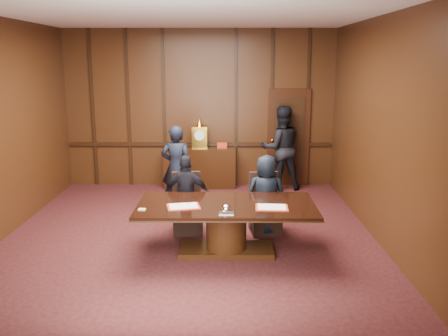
{
  "coord_description": "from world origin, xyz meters",
  "views": [
    {
      "loc": [
        0.6,
        -7.16,
        2.82
      ],
      "look_at": [
        0.56,
        0.59,
        1.05
      ],
      "focal_mm": 38.0,
      "sensor_mm": 36.0,
      "label": 1
    }
  ],
  "objects_px": {
    "witness_right": "(281,148)",
    "sideboard": "(200,166)",
    "conference_table": "(226,220)",
    "signatory_right": "(266,195)",
    "witness_left": "(177,167)",
    "signatory_left": "(187,195)"
  },
  "relations": [
    {
      "from": "signatory_left",
      "to": "sideboard",
      "type": "bearing_deg",
      "value": -87.73
    },
    {
      "from": "witness_right",
      "to": "signatory_left",
      "type": "bearing_deg",
      "value": 47.95
    },
    {
      "from": "conference_table",
      "to": "witness_right",
      "type": "bearing_deg",
      "value": 71.55
    },
    {
      "from": "sideboard",
      "to": "signatory_left",
      "type": "relative_size",
      "value": 1.21
    },
    {
      "from": "sideboard",
      "to": "signatory_right",
      "type": "distance_m",
      "value": 3.22
    },
    {
      "from": "signatory_left",
      "to": "signatory_right",
      "type": "height_order",
      "value": "signatory_right"
    },
    {
      "from": "witness_right",
      "to": "sideboard",
      "type": "bearing_deg",
      "value": -13.67
    },
    {
      "from": "signatory_right",
      "to": "conference_table",
      "type": "bearing_deg",
      "value": 54.23
    },
    {
      "from": "conference_table",
      "to": "signatory_left",
      "type": "xyz_separation_m",
      "value": [
        -0.65,
        0.8,
        0.15
      ]
    },
    {
      "from": "conference_table",
      "to": "signatory_right",
      "type": "bearing_deg",
      "value": 50.91
    },
    {
      "from": "signatory_left",
      "to": "witness_left",
      "type": "xyz_separation_m",
      "value": [
        -0.31,
        1.41,
        0.15
      ]
    },
    {
      "from": "sideboard",
      "to": "signatory_right",
      "type": "relative_size",
      "value": 1.2
    },
    {
      "from": "signatory_right",
      "to": "witness_left",
      "type": "distance_m",
      "value": 2.15
    },
    {
      "from": "conference_table",
      "to": "signatory_right",
      "type": "relative_size",
      "value": 1.97
    },
    {
      "from": "signatory_right",
      "to": "witness_left",
      "type": "xyz_separation_m",
      "value": [
        -1.61,
        1.41,
        0.14
      ]
    },
    {
      "from": "conference_table",
      "to": "signatory_right",
      "type": "height_order",
      "value": "signatory_right"
    },
    {
      "from": "conference_table",
      "to": "signatory_left",
      "type": "relative_size",
      "value": 1.98
    },
    {
      "from": "signatory_left",
      "to": "signatory_right",
      "type": "relative_size",
      "value": 1.0
    },
    {
      "from": "witness_left",
      "to": "witness_right",
      "type": "relative_size",
      "value": 0.87
    },
    {
      "from": "signatory_right",
      "to": "sideboard",
      "type": "bearing_deg",
      "value": -63.84
    },
    {
      "from": "signatory_right",
      "to": "witness_left",
      "type": "relative_size",
      "value": 0.82
    },
    {
      "from": "sideboard",
      "to": "witness_right",
      "type": "distance_m",
      "value": 1.86
    }
  ]
}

